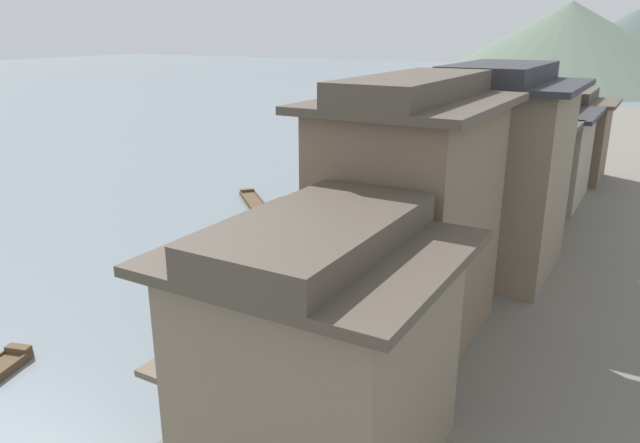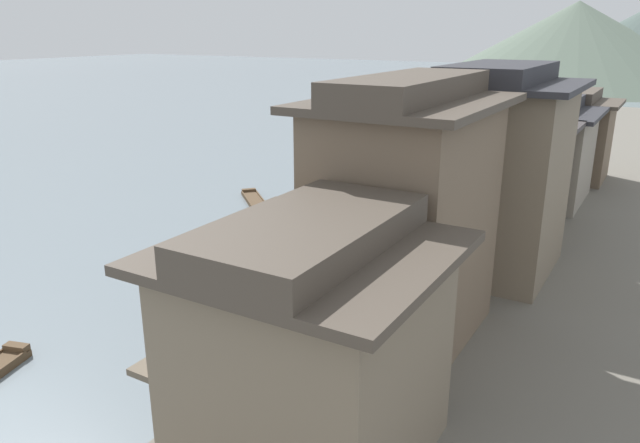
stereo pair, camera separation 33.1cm
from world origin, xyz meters
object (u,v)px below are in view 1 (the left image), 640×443
Objects in this scene: house_waterfront_end at (563,135)px; mooring_post_dock_mid at (361,281)px; boat_moored_nearest at (467,156)px; boat_moored_second at (254,202)px; house_waterfront_narrow at (514,170)px; house_waterfront_second at (409,216)px; house_waterfront_tall at (492,171)px; house_waterfront_far at (541,150)px; boat_moored_third at (351,164)px; mooring_post_dock_near at (253,362)px; boat_moored_far at (466,185)px; house_waterfront_nearest at (318,343)px.

mooring_post_dock_mid is (-3.53, -24.56, -2.62)m from house_waterfront_end.
boat_moored_nearest reaches higher than boat_moored_second.
mooring_post_dock_mid is (-3.12, -11.61, -2.62)m from house_waterfront_narrow.
house_waterfront_second is 5.53m from mooring_post_dock_mid.
boat_moored_nearest is 28.18m from house_waterfront_tall.
boat_moored_nearest is 6.96× the size of mooring_post_dock_mid.
house_waterfront_far is (-0.23, 12.74, -1.30)m from house_waterfront_tall.
boat_moored_third is 0.45× the size of house_waterfront_second.
house_waterfront_second reaches higher than mooring_post_dock_near.
boat_moored_far is 7.50m from house_waterfront_far.
house_waterfront_nearest is at bearing -90.28° from house_waterfront_end.
house_waterfront_nearest is at bearing -79.77° from boat_moored_far.
house_waterfront_end is (0.62, 27.17, -1.29)m from house_waterfront_second.
house_waterfront_nearest is (5.55, -30.73, 3.70)m from boat_moored_far.
boat_moored_far is 0.49× the size of house_waterfront_second.
house_waterfront_narrow is at bearing -61.77° from boat_moored_far.
boat_moored_nearest is at bearing 141.15° from house_waterfront_end.
house_waterfront_tall is at bearing 85.50° from house_waterfront_second.
boat_moored_second is at bearing 162.55° from house_waterfront_tall.
boat_moored_third reaches higher than boat_moored_second.
house_waterfront_second is 1.00× the size of house_waterfront_tall.
boat_moored_third is 0.45× the size of house_waterfront_tall.
house_waterfront_tall is at bearing -86.37° from house_waterfront_narrow.
boat_moored_far is at bearing -151.68° from house_waterfront_end.
boat_moored_far is at bearing 101.94° from house_waterfront_second.
boat_moored_third is 3.99× the size of mooring_post_dock_near.
boat_moored_far is 5.46× the size of mooring_post_dock_mid.
house_waterfront_narrow is (-0.24, 20.85, 0.00)m from house_waterfront_nearest.
house_waterfront_far is (5.48, -3.55, 3.69)m from boat_moored_far.
boat_moored_second is 16.62m from mooring_post_dock_mid.
house_waterfront_far reaches higher than boat_moored_second.
house_waterfront_second reaches higher than boat_moored_nearest.
house_waterfront_end reaches higher than mooring_post_dock_mid.
house_waterfront_far is at bearing -91.98° from house_waterfront_end.
house_waterfront_end reaches higher than boat_moored_third.
house_waterfront_second is (-0.45, 6.64, 1.29)m from house_waterfront_nearest.
house_waterfront_second is at bearing -39.32° from boat_moored_second.
house_waterfront_tall is 1.30× the size of house_waterfront_end.
mooring_post_dock_near is (12.55, -30.93, 1.18)m from boat_moored_third.
house_waterfront_end is 32.21m from mooring_post_dock_near.
house_waterfront_far is at bearing 88.92° from house_waterfront_second.
boat_moored_far is at bearing 45.94° from boat_moored_second.
mooring_post_dock_near is (12.93, -17.73, 1.23)m from boat_moored_second.
boat_moored_third is 0.62× the size of house_waterfront_nearest.
mooring_post_dock_near is at bearing -105.71° from house_waterfront_tall.
house_waterfront_far and house_waterfront_end have the same top height.
boat_moored_third is 36.66m from house_waterfront_nearest.
boat_moored_second is at bearing -110.20° from boat_moored_nearest.
boat_moored_second is at bearing 126.11° from mooring_post_dock_near.
boat_moored_far is at bearing -11.37° from boat_moored_third.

